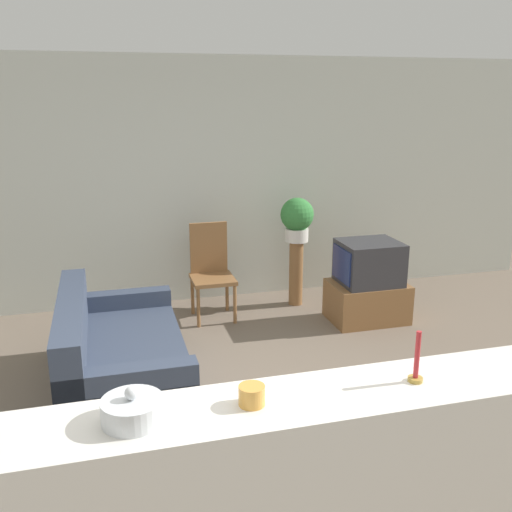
# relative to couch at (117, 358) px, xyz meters

# --- Properties ---
(ground_plane) EXTENTS (14.00, 14.00, 0.00)m
(ground_plane) POSITION_rel_couch_xyz_m (0.73, -1.47, -0.27)
(ground_plane) COLOR #756656
(wall_back) EXTENTS (9.00, 0.06, 2.70)m
(wall_back) POSITION_rel_couch_xyz_m (0.73, 1.96, 1.08)
(wall_back) COLOR silver
(wall_back) RESTS_ON ground_plane
(couch) EXTENTS (0.94, 1.70, 0.78)m
(couch) POSITION_rel_couch_xyz_m (0.00, 0.00, 0.00)
(couch) COLOR #384256
(couch) RESTS_ON ground_plane
(tv_stand) EXTENTS (0.78, 0.55, 0.41)m
(tv_stand) POSITION_rel_couch_xyz_m (2.57, 0.81, -0.06)
(tv_stand) COLOR olive
(tv_stand) RESTS_ON ground_plane
(television) EXTENTS (0.61, 0.52, 0.44)m
(television) POSITION_rel_couch_xyz_m (2.56, 0.81, 0.36)
(television) COLOR #333338
(television) RESTS_ON tv_stand
(wooden_chair) EXTENTS (0.44, 0.44, 1.00)m
(wooden_chair) POSITION_rel_couch_xyz_m (1.02, 1.36, 0.27)
(wooden_chair) COLOR olive
(wooden_chair) RESTS_ON ground_plane
(plant_stand) EXTENTS (0.15, 0.15, 0.73)m
(plant_stand) POSITION_rel_couch_xyz_m (2.01, 1.46, 0.10)
(plant_stand) COLOR olive
(plant_stand) RESTS_ON ground_plane
(potted_plant) EXTENTS (0.36, 0.36, 0.48)m
(potted_plant) POSITION_rel_couch_xyz_m (2.01, 1.46, 0.73)
(potted_plant) COLOR white
(potted_plant) RESTS_ON plant_stand
(foreground_counter) EXTENTS (2.65, 0.44, 1.00)m
(foreground_counter) POSITION_rel_couch_xyz_m (0.73, -2.17, 0.23)
(foreground_counter) COLOR white
(foreground_counter) RESTS_ON ground_plane
(decorative_bowl) EXTENTS (0.26, 0.26, 0.16)m
(decorative_bowl) POSITION_rel_couch_xyz_m (0.04, -2.17, 0.79)
(decorative_bowl) COLOR silver
(decorative_bowl) RESTS_ON foreground_counter
(candle_jar) EXTENTS (0.12, 0.12, 0.09)m
(candle_jar) POSITION_rel_couch_xyz_m (0.54, -2.17, 0.78)
(candle_jar) COLOR gold
(candle_jar) RESTS_ON foreground_counter
(candlestick) EXTENTS (0.07, 0.07, 0.25)m
(candlestick) POSITION_rel_couch_xyz_m (1.33, -2.17, 0.82)
(candlestick) COLOR #B7933D
(candlestick) RESTS_ON foreground_counter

